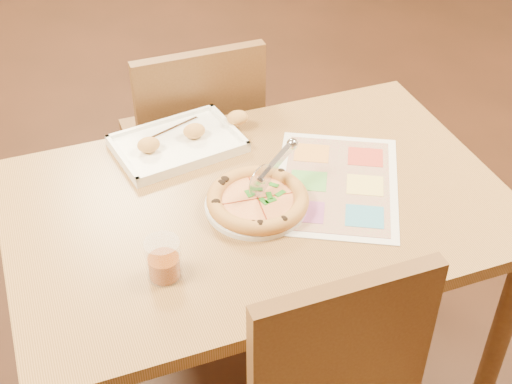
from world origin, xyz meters
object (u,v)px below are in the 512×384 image
object	(u,v)px
pizza_cutter	(271,168)
chair_far	(195,130)
plate	(256,205)
dining_table	(258,225)
pizza	(258,200)
appetizer_tray	(181,142)
menu	(337,183)
glass_tumbler	(164,261)

from	to	relation	value
pizza_cutter	chair_far	bearing A→B (deg)	64.98
chair_far	plate	world-z (taller)	chair_far
dining_table	pizza	size ratio (longest dim) A/B	4.91
appetizer_tray	plate	bearing A→B (deg)	-72.02
menu	dining_table	bearing A→B (deg)	177.63
chair_far	pizza_cutter	world-z (taller)	chair_far
appetizer_tray	pizza	bearing A→B (deg)	-71.81
chair_far	appetizer_tray	world-z (taller)	chair_far
glass_tumbler	appetizer_tray	bearing A→B (deg)	70.01
plate	glass_tumbler	size ratio (longest dim) A/B	2.57
dining_table	menu	xyz separation A→B (m)	(0.22, -0.01, 0.09)
pizza_cutter	menu	world-z (taller)	pizza_cutter
dining_table	menu	distance (m)	0.24
chair_far	pizza_cutter	xyz separation A→B (m)	(0.04, -0.60, 0.24)
pizza	dining_table	bearing A→B (deg)	66.86
pizza	menu	world-z (taller)	pizza
pizza_cutter	appetizer_tray	size ratio (longest dim) A/B	0.38
pizza_cutter	plate	bearing A→B (deg)	-179.30
plate	menu	size ratio (longest dim) A/B	0.58
plate	menu	bearing A→B (deg)	3.37
dining_table	glass_tumbler	size ratio (longest dim) A/B	12.60
dining_table	appetizer_tray	size ratio (longest dim) A/B	3.11
glass_tumbler	menu	xyz separation A→B (m)	(0.52, 0.17, -0.04)
pizza	appetizer_tray	size ratio (longest dim) A/B	0.63
pizza	menu	distance (m)	0.24
plate	chair_far	bearing A→B (deg)	88.63
dining_table	glass_tumbler	bearing A→B (deg)	-148.81
dining_table	menu	bearing A→B (deg)	-2.37
dining_table	glass_tumbler	distance (m)	0.37
chair_far	pizza_cutter	bearing A→B (deg)	93.59
glass_tumbler	pizza	bearing A→B (deg)	28.05
appetizer_tray	menu	distance (m)	0.47
appetizer_tray	dining_table	bearing A→B (deg)	-68.31
dining_table	pizza	distance (m)	0.12
pizza	plate	bearing A→B (deg)	121.27
pizza_cutter	menu	distance (m)	0.21
plate	pizza	distance (m)	0.02
dining_table	plate	bearing A→B (deg)	-122.71
pizza_cutter	menu	size ratio (longest dim) A/B	0.35
menu	pizza_cutter	bearing A→B (deg)	175.27
plate	pizza	size ratio (longest dim) A/B	1.00
pizza	appetizer_tray	bearing A→B (deg)	108.19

